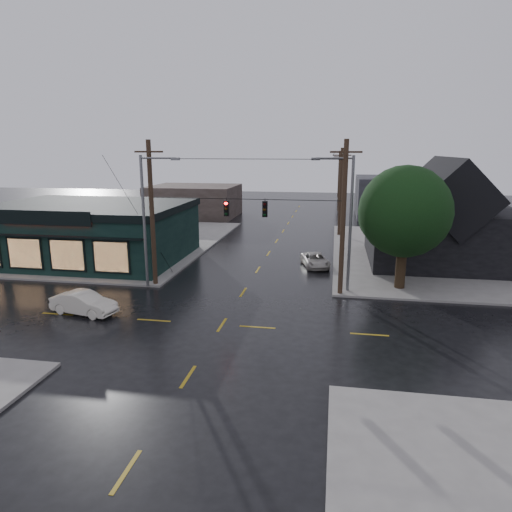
% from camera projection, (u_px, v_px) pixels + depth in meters
% --- Properties ---
extents(ground_plane, '(160.00, 160.00, 0.00)m').
position_uv_depth(ground_plane, '(222.00, 325.00, 25.35)').
color(ground_plane, black).
extents(sidewalk_nw, '(28.00, 28.00, 0.15)m').
position_uv_depth(sidewalk_nw, '(83.00, 241.00, 47.83)').
color(sidewalk_nw, slate).
rests_on(sidewalk_nw, ground).
extents(sidewalk_ne, '(28.00, 28.00, 0.15)m').
position_uv_depth(sidewalk_ne, '(490.00, 256.00, 41.20)').
color(sidewalk_ne, slate).
rests_on(sidewalk_ne, ground).
extents(pizza_shop, '(16.30, 12.34, 4.90)m').
position_uv_depth(pizza_shop, '(90.00, 231.00, 39.66)').
color(pizza_shop, black).
rests_on(pizza_shop, ground).
extents(ne_building, '(12.60, 11.60, 8.75)m').
position_uv_depth(ne_building, '(444.00, 211.00, 38.14)').
color(ne_building, black).
rests_on(ne_building, ground).
extents(corner_tree, '(6.17, 6.17, 8.39)m').
position_uv_depth(corner_tree, '(405.00, 212.00, 30.48)').
color(corner_tree, black).
rests_on(corner_tree, ground).
extents(utility_pole_nw, '(2.00, 0.32, 10.15)m').
position_uv_depth(utility_pole_nw, '(156.00, 285.00, 32.66)').
color(utility_pole_nw, black).
rests_on(utility_pole_nw, ground).
extents(utility_pole_ne, '(2.00, 0.32, 10.15)m').
position_uv_depth(utility_pole_ne, '(340.00, 295.00, 30.51)').
color(utility_pole_ne, black).
rests_on(utility_pole_ne, ground).
extents(utility_pole_far_a, '(2.00, 0.32, 9.65)m').
position_uv_depth(utility_pole_far_a, '(339.00, 236.00, 51.12)').
color(utility_pole_far_a, black).
rests_on(utility_pole_far_a, ground).
extents(utility_pole_far_b, '(2.00, 0.32, 9.15)m').
position_uv_depth(utility_pole_far_b, '(338.00, 212.00, 70.30)').
color(utility_pole_far_b, black).
rests_on(utility_pole_far_b, ground).
extents(utility_pole_far_c, '(2.00, 0.32, 9.15)m').
position_uv_depth(utility_pole_far_c, '(338.00, 198.00, 89.48)').
color(utility_pole_far_c, black).
rests_on(utility_pole_far_c, ground).
extents(span_signal_assembly, '(13.00, 0.48, 1.23)m').
position_uv_depth(span_signal_assembly, '(246.00, 208.00, 30.26)').
color(span_signal_assembly, black).
rests_on(span_signal_assembly, ground).
extents(streetlight_nw, '(5.40, 0.30, 9.15)m').
position_uv_depth(streetlight_nw, '(148.00, 288.00, 32.04)').
color(streetlight_nw, slate).
rests_on(streetlight_nw, ground).
extents(streetlight_ne, '(5.40, 0.30, 9.15)m').
position_uv_depth(streetlight_ne, '(347.00, 292.00, 31.09)').
color(streetlight_ne, slate).
rests_on(streetlight_ne, ground).
extents(bg_building_west, '(12.00, 10.00, 4.40)m').
position_uv_depth(bg_building_west, '(194.00, 201.00, 65.53)').
color(bg_building_west, '#332925').
rests_on(bg_building_west, ground).
extents(bg_building_east, '(14.00, 12.00, 5.60)m').
position_uv_depth(bg_building_east, '(406.00, 197.00, 65.21)').
color(bg_building_east, '#242429').
rests_on(bg_building_east, ground).
extents(sedan_cream, '(4.23, 2.18, 1.33)m').
position_uv_depth(sedan_cream, '(84.00, 303.00, 26.91)').
color(sedan_cream, silver).
rests_on(sedan_cream, ground).
extents(suv_silver, '(2.85, 4.38, 1.12)m').
position_uv_depth(suv_silver, '(315.00, 260.00, 37.68)').
color(suv_silver, '#A9A39C').
rests_on(suv_silver, ground).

